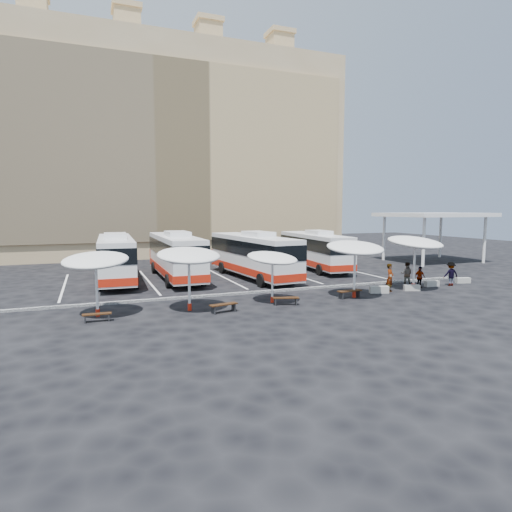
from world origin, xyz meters
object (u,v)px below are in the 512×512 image
object	(u,v)px
bus_2	(253,254)
passenger_2	(420,277)
bus_3	(314,249)
wood_bench_1	(224,306)
wood_bench_0	(97,315)
wood_bench_3	(350,292)
sunshade_4	(415,243)
bus_1	(175,254)
passenger_3	(451,274)
bus_0	(116,256)
passenger_1	(407,274)
sunshade_3	(355,248)
wood_bench_2	(286,299)
sunshade_0	(96,260)
conc_bench_3	(463,280)
sunshade_2	(272,258)
passenger_0	(390,278)
conc_bench_2	(432,284)
conc_bench_0	(379,290)
sunshade_1	(189,256)
conc_bench_1	(412,288)

from	to	relation	value
bus_2	passenger_2	world-z (taller)	bus_2
bus_3	wood_bench_1	world-z (taller)	bus_3
wood_bench_0	wood_bench_3	distance (m)	14.86
bus_3	sunshade_4	distance (m)	11.85
bus_1	passenger_3	distance (m)	20.93
bus_0	wood_bench_1	size ratio (longest dim) A/B	7.45
passenger_1	sunshade_3	bearing A→B (deg)	65.33
bus_2	wood_bench_2	world-z (taller)	bus_2
sunshade_3	wood_bench_2	size ratio (longest dim) A/B	2.54
sunshade_0	conc_bench_3	distance (m)	26.13
sunshade_2	wood_bench_2	xyz separation A→B (m)	(0.45, -0.93, -2.31)
passenger_0	sunshade_0	bearing A→B (deg)	146.38
bus_2	wood_bench_0	world-z (taller)	bus_2
sunshade_0	conc_bench_3	size ratio (longest dim) A/B	3.85
conc_bench_2	passenger_1	world-z (taller)	passenger_1
wood_bench_1	passenger_3	distance (m)	17.92
bus_0	passenger_3	xyz separation A→B (m)	(22.58, -11.03, -1.06)
wood_bench_2	conc_bench_0	distance (m)	7.42
sunshade_0	sunshade_4	world-z (taller)	sunshade_4
sunshade_4	conc_bench_0	world-z (taller)	sunshade_4
wood_bench_3	conc_bench_3	size ratio (longest dim) A/B	1.55
bus_1	sunshade_4	distance (m)	18.08
bus_0	wood_bench_1	bearing A→B (deg)	-67.43
sunshade_4	passenger_3	world-z (taller)	sunshade_4
sunshade_1	wood_bench_0	xyz separation A→B (m)	(-4.79, -0.68, -2.72)
bus_1	wood_bench_0	size ratio (longest dim) A/B	8.79
sunshade_1	passenger_1	distance (m)	16.75
bus_1	wood_bench_2	world-z (taller)	bus_1
wood_bench_0	conc_bench_0	xyz separation A→B (m)	(17.63, 1.01, -0.09)
wood_bench_2	passenger_1	world-z (taller)	passenger_1
sunshade_3	wood_bench_1	distance (m)	9.32
bus_1	passenger_1	world-z (taller)	bus_1
sunshade_2	wood_bench_0	bearing A→B (deg)	-174.70
sunshade_0	conc_bench_2	xyz separation A→B (m)	(22.71, 0.54, -2.73)
bus_2	conc_bench_3	world-z (taller)	bus_2
sunshade_4	conc_bench_2	bearing A→B (deg)	13.65
passenger_3	conc_bench_3	bearing A→B (deg)	-151.78
bus_0	wood_bench_2	distance (m)	15.24
bus_3	sunshade_0	world-z (taller)	bus_3
sunshade_0	wood_bench_3	distance (m)	15.04
conc_bench_0	conc_bench_2	world-z (taller)	conc_bench_0
sunshade_2	sunshade_4	xyz separation A→B (m)	(10.79, 0.26, 0.61)
sunshade_1	sunshade_4	world-z (taller)	sunshade_4
conc_bench_1	passenger_2	xyz separation A→B (m)	(1.20, 0.61, 0.57)
passenger_3	wood_bench_1	bearing A→B (deg)	16.87
bus_1	sunshade_0	bearing A→B (deg)	-119.10
conc_bench_0	passenger_2	bearing A→B (deg)	7.56
wood_bench_1	sunshade_4	bearing A→B (deg)	6.42
sunshade_4	wood_bench_3	xyz separation A→B (m)	(-5.78, -0.87, -2.89)
bus_2	wood_bench_0	xyz separation A→B (m)	(-12.02, -9.93, -1.63)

